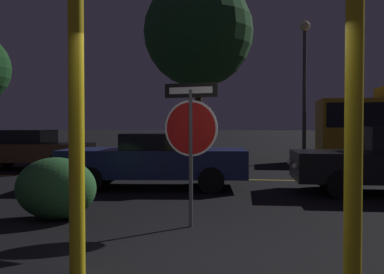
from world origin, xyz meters
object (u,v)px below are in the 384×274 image
object	(u,v)px
tree_2	(198,33)
yellow_pole_right	(354,135)
stop_sign	(191,127)
passing_car_2	(156,159)
street_lamp	(305,70)
passing_car_1	(29,149)
hedge_bush_1	(56,188)
yellow_pole_left	(76,105)

from	to	relation	value
tree_2	yellow_pole_right	bearing A→B (deg)	-78.33
stop_sign	passing_car_2	size ratio (longest dim) A/B	0.47
street_lamp	passing_car_2	bearing A→B (deg)	-119.76
passing_car_1	street_lamp	size ratio (longest dim) A/B	0.74
hedge_bush_1	street_lamp	bearing A→B (deg)	65.09
yellow_pole_right	tree_2	size ratio (longest dim) A/B	0.35
passing_car_1	tree_2	world-z (taller)	tree_2
passing_car_1	yellow_pole_right	bearing A→B (deg)	36.82
stop_sign	passing_car_1	distance (m)	10.35
passing_car_2	street_lamp	size ratio (longest dim) A/B	0.79
passing_car_1	stop_sign	bearing A→B (deg)	37.73
hedge_bush_1	tree_2	distance (m)	14.45
yellow_pole_left	passing_car_1	size ratio (longest dim) A/B	0.81
yellow_pole_left	street_lamp	xyz separation A→B (m)	(4.10, 14.31, 2.12)
passing_car_1	tree_2	bearing A→B (deg)	134.01
tree_2	hedge_bush_1	bearing A→B (deg)	-93.47
passing_car_1	tree_2	xyz separation A→B (m)	(5.34, 5.85, 5.21)
yellow_pole_left	passing_car_1	bearing A→B (deg)	120.66
stop_sign	tree_2	xyz separation A→B (m)	(-1.48, 13.60, 4.39)
hedge_bush_1	street_lamp	xyz separation A→B (m)	(5.50, 11.83, 3.37)
yellow_pole_left	stop_sign	bearing A→B (deg)	68.51
street_lamp	stop_sign	bearing A→B (deg)	-104.91
yellow_pole_right	passing_car_1	world-z (taller)	yellow_pole_right
tree_2	stop_sign	bearing A→B (deg)	-83.81
yellow_pole_right	passing_car_2	world-z (taller)	yellow_pole_right
hedge_bush_1	passing_car_2	bearing A→B (deg)	76.97
hedge_bush_1	yellow_pole_right	bearing A→B (deg)	-32.50
yellow_pole_left	yellow_pole_right	xyz separation A→B (m)	(2.71, -0.14, -0.29)
passing_car_2	tree_2	world-z (taller)	tree_2
stop_sign	passing_car_2	bearing A→B (deg)	122.69
passing_car_1	street_lamp	bearing A→B (deg)	109.65
yellow_pole_right	street_lamp	world-z (taller)	street_lamp
yellow_pole_right	passing_car_2	distance (m)	7.18
stop_sign	yellow_pole_right	distance (m)	3.01
stop_sign	passing_car_1	xyz separation A→B (m)	(-6.82, 7.75, -0.82)
passing_car_2	tree_2	size ratio (longest dim) A/B	0.56
hedge_bush_1	tree_2	xyz separation A→B (m)	(0.81, 13.38, 5.40)
stop_sign	yellow_pole_left	xyz separation A→B (m)	(-0.89, -2.25, 0.24)
hedge_bush_1	street_lamp	size ratio (longest dim) A/B	0.23
hedge_bush_1	tree_2	world-z (taller)	tree_2
passing_car_2	street_lamp	xyz separation A→B (m)	(4.63, 8.10, 3.17)
passing_car_2	tree_2	bearing A→B (deg)	-5.43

